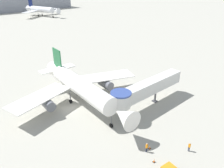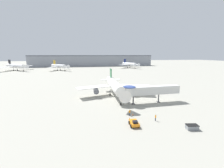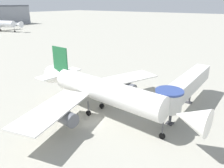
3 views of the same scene
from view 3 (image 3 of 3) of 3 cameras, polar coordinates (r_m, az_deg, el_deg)
ground_plane at (r=35.81m, az=-4.57°, el=-9.85°), size 800.00×800.00×0.00m
main_airplane at (r=35.87m, az=-2.34°, el=-1.91°), size 31.36×30.71×10.41m
jet_bridge at (r=39.13m, az=18.32°, el=-0.79°), size 20.49×4.09×6.23m
background_jet_navy_tail at (r=166.77m, az=-27.27°, el=13.82°), size 31.21×31.89×11.46m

